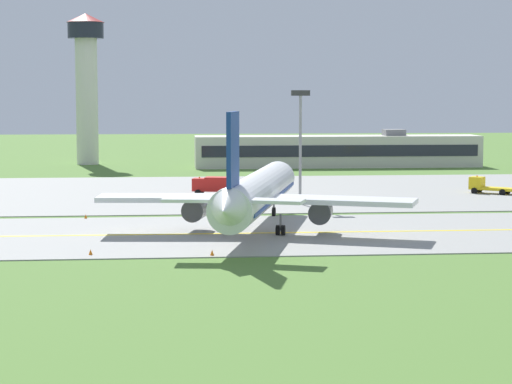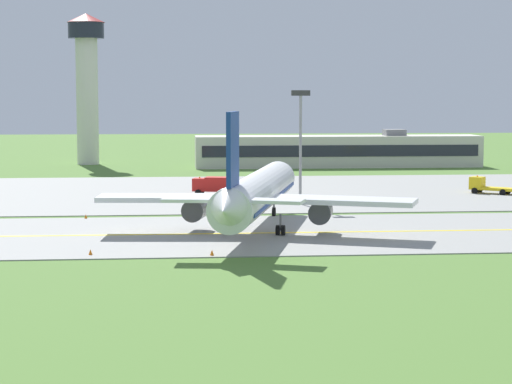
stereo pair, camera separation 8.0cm
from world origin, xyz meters
name	(u,v)px [view 1 (the left image)]	position (x,y,z in m)	size (l,w,h in m)	color
ground_plane	(307,233)	(0.00, 0.00, 0.00)	(500.00, 500.00, 0.00)	#517A33
taxiway_strip	(307,233)	(0.00, 0.00, 0.05)	(240.00, 28.00, 0.10)	gray
apron_pad	(334,191)	(10.00, 42.00, 0.05)	(140.00, 52.00, 0.10)	gray
taxiway_centreline	(307,232)	(0.00, 0.00, 0.11)	(220.00, 0.60, 0.01)	yellow
airplane_lead	(257,193)	(-5.11, 0.57, 4.13)	(32.08, 39.24, 12.70)	white
service_truck_baggage	(214,185)	(-7.69, 38.05, 1.53)	(6.32, 3.46, 2.60)	red
service_truck_fuel	(485,186)	(30.98, 36.56, 1.18)	(6.32, 5.54, 2.59)	yellow
terminal_building	(338,151)	(19.02, 89.38, 3.08)	(55.89, 8.39, 7.31)	beige
control_tower	(86,75)	(-30.49, 100.91, 18.08)	(7.60, 7.60, 30.35)	silver
apron_light_mast	(300,132)	(2.75, 25.50, 9.33)	(2.40, 0.50, 14.70)	gray
traffic_cone_near_edge	(86,217)	(-23.56, 13.37, 0.30)	(0.44, 0.44, 0.60)	orange
traffic_cone_mid_edge	(91,252)	(-21.00, -11.90, 0.30)	(0.44, 0.44, 0.60)	orange
traffic_cone_far_edge	(212,253)	(-10.34, -13.19, 0.30)	(0.44, 0.44, 0.60)	orange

